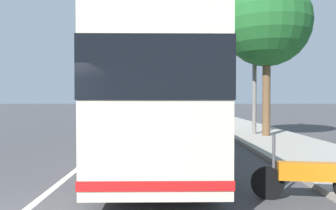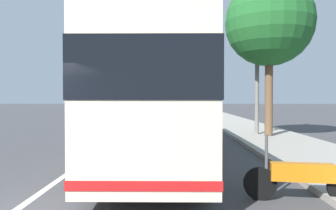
% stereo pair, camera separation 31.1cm
% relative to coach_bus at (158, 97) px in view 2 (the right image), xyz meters
% --- Properties ---
extents(sidewalk_curb, '(110.00, 3.60, 0.14)m').
position_rel_coach_bus_xyz_m(sidewalk_curb, '(3.77, -5.17, -1.92)').
color(sidewalk_curb, '#9E998E').
rests_on(sidewalk_curb, ground).
extents(lane_divider_line, '(110.00, 0.16, 0.01)m').
position_rel_coach_bus_xyz_m(lane_divider_line, '(3.77, 2.25, -1.99)').
color(lane_divider_line, silver).
rests_on(lane_divider_line, ground).
extents(coach_bus, '(11.07, 2.59, 3.53)m').
position_rel_coach_bus_xyz_m(coach_bus, '(0.00, 0.00, 0.00)').
color(coach_bus, beige).
rests_on(coach_bus, ground).
extents(motorcycle_nearest_curb, '(0.40, 2.14, 1.27)m').
position_rel_coach_bus_xyz_m(motorcycle_nearest_curb, '(-4.37, -2.91, -1.52)').
color(motorcycle_nearest_curb, black).
rests_on(motorcycle_nearest_curb, ground).
extents(car_behind_bus, '(4.58, 1.93, 1.57)m').
position_rel_coach_bus_xyz_m(car_behind_bus, '(27.85, 0.54, -1.25)').
color(car_behind_bus, navy).
rests_on(car_behind_bus, ground).
extents(car_side_street, '(4.22, 2.07, 1.50)m').
position_rel_coach_bus_xyz_m(car_side_street, '(14.50, -0.61, -1.28)').
color(car_side_street, red).
rests_on(car_side_street, ground).
extents(car_oncoming, '(4.19, 1.84, 1.60)m').
position_rel_coach_bus_xyz_m(car_oncoming, '(39.31, 4.28, -1.25)').
color(car_oncoming, gold).
rests_on(car_oncoming, ground).
extents(roadside_tree_mid_block, '(4.22, 4.22, 7.73)m').
position_rel_coach_bus_xyz_m(roadside_tree_mid_block, '(5.21, -5.10, 3.60)').
color(roadside_tree_mid_block, brown).
rests_on(roadside_tree_mid_block, ground).
extents(utility_pole, '(0.21, 0.21, 8.45)m').
position_rel_coach_bus_xyz_m(utility_pole, '(5.99, -4.73, 2.23)').
color(utility_pole, slate).
rests_on(utility_pole, ground).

